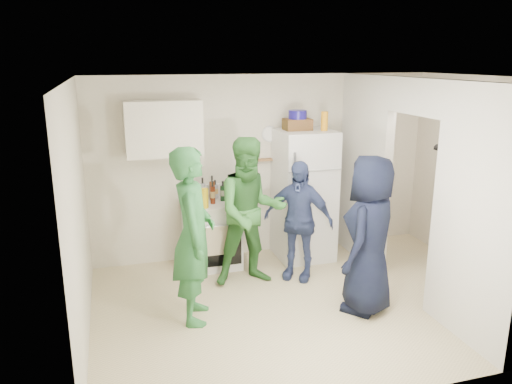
# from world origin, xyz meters

# --- Properties ---
(floor) EXTENTS (4.80, 4.80, 0.00)m
(floor) POSITION_xyz_m (0.00, 0.00, 0.00)
(floor) COLOR beige
(floor) RESTS_ON ground
(wall_back) EXTENTS (4.80, 0.00, 4.80)m
(wall_back) POSITION_xyz_m (0.00, 1.70, 1.25)
(wall_back) COLOR silver
(wall_back) RESTS_ON floor
(wall_front) EXTENTS (4.80, 0.00, 4.80)m
(wall_front) POSITION_xyz_m (0.00, -1.70, 1.25)
(wall_front) COLOR silver
(wall_front) RESTS_ON floor
(wall_left) EXTENTS (0.00, 3.40, 3.40)m
(wall_left) POSITION_xyz_m (-2.40, 0.00, 1.25)
(wall_left) COLOR silver
(wall_left) RESTS_ON floor
(wall_right) EXTENTS (0.00, 3.40, 3.40)m
(wall_right) POSITION_xyz_m (2.40, 0.00, 1.25)
(wall_right) COLOR silver
(wall_right) RESTS_ON floor
(ceiling) EXTENTS (4.80, 4.80, 0.00)m
(ceiling) POSITION_xyz_m (0.00, 0.00, 2.50)
(ceiling) COLOR white
(ceiling) RESTS_ON wall_back
(partition_pier_back) EXTENTS (0.12, 1.20, 2.50)m
(partition_pier_back) POSITION_xyz_m (1.20, 1.10, 1.25)
(partition_pier_back) COLOR silver
(partition_pier_back) RESTS_ON floor
(partition_pier_front) EXTENTS (0.12, 1.20, 2.50)m
(partition_pier_front) POSITION_xyz_m (1.20, -1.10, 1.25)
(partition_pier_front) COLOR silver
(partition_pier_front) RESTS_ON floor
(partition_header) EXTENTS (0.12, 1.00, 0.40)m
(partition_header) POSITION_xyz_m (1.20, 0.00, 2.30)
(partition_header) COLOR silver
(partition_header) RESTS_ON partition_pier_back
(stove) EXTENTS (0.74, 0.62, 0.88)m
(stove) POSITION_xyz_m (-0.85, 1.37, 0.44)
(stove) COLOR white
(stove) RESTS_ON floor
(upper_cabinet) EXTENTS (0.95, 0.34, 0.70)m
(upper_cabinet) POSITION_xyz_m (-1.40, 1.52, 1.85)
(upper_cabinet) COLOR silver
(upper_cabinet) RESTS_ON wall_back
(fridge) EXTENTS (0.73, 0.71, 1.78)m
(fridge) POSITION_xyz_m (0.44, 1.34, 0.89)
(fridge) COLOR silver
(fridge) RESTS_ON floor
(wicker_basket) EXTENTS (0.35, 0.25, 0.15)m
(wicker_basket) POSITION_xyz_m (0.34, 1.39, 1.85)
(wicker_basket) COLOR brown
(wicker_basket) RESTS_ON fridge
(blue_bowl) EXTENTS (0.24, 0.24, 0.11)m
(blue_bowl) POSITION_xyz_m (0.34, 1.39, 1.98)
(blue_bowl) COLOR navy
(blue_bowl) RESTS_ON wicker_basket
(yellow_cup_stack_top) EXTENTS (0.09, 0.09, 0.25)m
(yellow_cup_stack_top) POSITION_xyz_m (0.66, 1.24, 1.90)
(yellow_cup_stack_top) COLOR orange
(yellow_cup_stack_top) RESTS_ON fridge
(wall_clock) EXTENTS (0.22, 0.02, 0.22)m
(wall_clock) POSITION_xyz_m (0.05, 1.68, 1.70)
(wall_clock) COLOR white
(wall_clock) RESTS_ON wall_back
(spice_shelf) EXTENTS (0.35, 0.08, 0.03)m
(spice_shelf) POSITION_xyz_m (0.00, 1.65, 1.35)
(spice_shelf) COLOR olive
(spice_shelf) RESTS_ON wall_back
(nook_window) EXTENTS (0.03, 0.70, 0.80)m
(nook_window) POSITION_xyz_m (2.38, 0.20, 1.65)
(nook_window) COLOR black
(nook_window) RESTS_ON wall_right
(nook_window_frame) EXTENTS (0.04, 0.76, 0.86)m
(nook_window_frame) POSITION_xyz_m (2.36, 0.20, 1.65)
(nook_window_frame) COLOR white
(nook_window_frame) RESTS_ON wall_right
(nook_valance) EXTENTS (0.04, 0.82, 0.18)m
(nook_valance) POSITION_xyz_m (2.34, 0.20, 2.00)
(nook_valance) COLOR white
(nook_valance) RESTS_ON wall_right
(yellow_cup_stack_stove) EXTENTS (0.09, 0.09, 0.25)m
(yellow_cup_stack_stove) POSITION_xyz_m (-0.97, 1.15, 1.01)
(yellow_cup_stack_stove) COLOR gold
(yellow_cup_stack_stove) RESTS_ON stove
(red_cup) EXTENTS (0.09, 0.09, 0.12)m
(red_cup) POSITION_xyz_m (-0.63, 1.17, 0.94)
(red_cup) COLOR #BA0C2E
(red_cup) RESTS_ON stove
(person_green_left) EXTENTS (0.57, 0.75, 1.86)m
(person_green_left) POSITION_xyz_m (-1.30, 0.05, 0.93)
(person_green_left) COLOR #2E733A
(person_green_left) RESTS_ON floor
(person_green_center) EXTENTS (0.90, 0.71, 1.82)m
(person_green_center) POSITION_xyz_m (-0.49, 0.74, 0.91)
(person_green_center) COLOR #3A7935
(person_green_center) RESTS_ON floor
(person_denim) EXTENTS (0.93, 0.83, 1.51)m
(person_denim) POSITION_xyz_m (0.11, 0.71, 0.76)
(person_denim) COLOR #39437D
(person_denim) RESTS_ON floor
(person_navy) EXTENTS (1.00, 0.98, 1.74)m
(person_navy) POSITION_xyz_m (0.54, -0.29, 0.87)
(person_navy) COLOR black
(person_navy) RESTS_ON floor
(person_nook) EXTENTS (1.06, 1.37, 1.87)m
(person_nook) POSITION_xyz_m (2.10, 0.32, 0.93)
(person_nook) COLOR black
(person_nook) RESTS_ON floor
(bottle_a) EXTENTS (0.07, 0.07, 0.27)m
(bottle_a) POSITION_xyz_m (-1.12, 1.47, 1.02)
(bottle_a) COLOR brown
(bottle_a) RESTS_ON stove
(bottle_b) EXTENTS (0.06, 0.06, 0.28)m
(bottle_b) POSITION_xyz_m (-1.05, 1.30, 1.02)
(bottle_b) COLOR #17452D
(bottle_b) RESTS_ON stove
(bottle_c) EXTENTS (0.07, 0.07, 0.30)m
(bottle_c) POSITION_xyz_m (-0.93, 1.51, 1.04)
(bottle_c) COLOR #ADB2BB
(bottle_c) RESTS_ON stove
(bottle_d) EXTENTS (0.06, 0.06, 0.30)m
(bottle_d) POSITION_xyz_m (-0.84, 1.31, 1.04)
(bottle_d) COLOR #5D2010
(bottle_d) RESTS_ON stove
(bottle_e) EXTENTS (0.08, 0.08, 0.25)m
(bottle_e) POSITION_xyz_m (-0.75, 1.56, 1.01)
(bottle_e) COLOR #A0A3B1
(bottle_e) RESTS_ON stove
(bottle_f) EXTENTS (0.07, 0.07, 0.27)m
(bottle_f) POSITION_xyz_m (-0.68, 1.40, 1.02)
(bottle_f) COLOR black
(bottle_f) RESTS_ON stove
(bottle_g) EXTENTS (0.07, 0.07, 0.32)m
(bottle_g) POSITION_xyz_m (-0.57, 1.53, 1.04)
(bottle_g) COLOR #A86137
(bottle_g) RESTS_ON stove
(bottle_h) EXTENTS (0.07, 0.07, 0.31)m
(bottle_h) POSITION_xyz_m (-1.17, 1.26, 1.04)
(bottle_h) COLOR #A6ABB2
(bottle_h) RESTS_ON stove
(bottle_i) EXTENTS (0.07, 0.07, 0.33)m
(bottle_i) POSITION_xyz_m (-0.81, 1.47, 1.05)
(bottle_i) COLOR #622C10
(bottle_i) RESTS_ON stove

